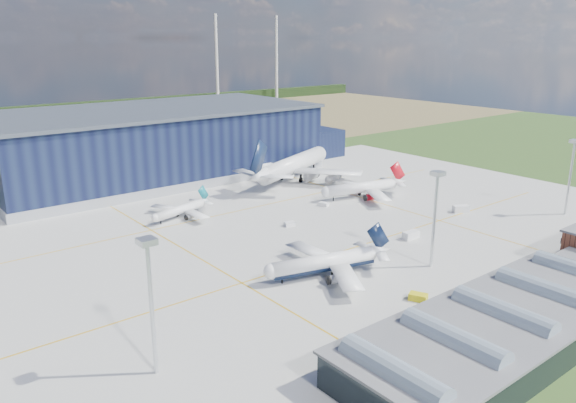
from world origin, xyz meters
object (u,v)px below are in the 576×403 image
Objects in this scene: airliner_red at (361,182)px; airliner_regional at (179,206)px; gse_tug_c at (337,176)px; light_mast_west at (150,285)px; gse_van_b at (461,209)px; airliner_navy at (324,254)px; light_mast_center at (436,204)px; airliner_widebody at (293,156)px; gse_cart_a at (324,204)px; gse_cart_b at (290,224)px; car_b at (513,284)px; gse_van_a at (411,235)px; car_a at (537,273)px; gse_tug_a at (418,297)px; hangar at (160,145)px; light_mast_east at (572,165)px.

airliner_regional is at bearing -2.99° from airliner_red.
light_mast_west is at bearing -131.54° from gse_tug_c.
gse_van_b is (70.36, -49.02, -2.74)m from airliner_regional.
airliner_navy is 66.16m from gse_van_b.
airliner_widebody is at bearing 72.05° from light_mast_center.
gse_tug_c is at bearing 169.99° from airliner_regional.
gse_cart_b reaches higher than gse_cart_a.
gse_cart_b is 0.80× the size of car_b.
gse_van_a is 1.55× the size of car_a.
airliner_widebody reaches higher than gse_tug_a.
airliner_navy is at bearing -121.25° from gse_tug_c.
hangar is 81.87m from airliner_red.
light_mast_center reaches higher than car_b.
car_a is at bearing -172.89° from gse_van_a.
car_a is at bearing -50.41° from light_mast_center.
hangar is 49.86× the size of gse_tug_c.
gse_cart_b is (-50.19, -33.46, 0.01)m from gse_tug_c.
gse_van_a is 1.69× the size of gse_tug_c.
gse_cart_a is at bearing -2.58° from gse_van_a.
airliner_regional reaches higher than gse_tug_a.
light_mast_center is 23.78m from car_b.
airliner_regional is at bearing 53.76° from gse_cart_b.
light_mast_west is at bearing 180.00° from light_mast_center.
airliner_navy is at bearing 39.97° from car_a.
gse_cart_a is (20.69, -72.45, -11.00)m from hangar.
gse_tug_a is 37.26m from gse_van_a.
gse_van_b is at bearing 10.62° from light_mast_west.
gse_van_a is (-16.27, -69.72, -8.27)m from airliner_widebody.
gse_tug_c is (-22.28, 77.10, -14.80)m from light_mast_east.
light_mast_center reaches higher than airliner_red.
gse_cart_a is 70.37m from car_a.
gse_van_b is 1.29× the size of car_b.
airliner_navy reaches higher than gse_tug_c.
car_b is (-38.01, -95.10, -0.02)m from gse_tug_c.
light_mast_center is at bearing 74.44° from airliner_red.
gse_van_b is at bearing -100.76° from airliner_widebody.
light_mast_center is 27.70m from car_a.
airliner_red reaches higher than gse_tug_c.
gse_cart_b is (9.07, 53.17, -0.11)m from gse_tug_a.
car_b is at bearing -75.35° from light_mast_center.
gse_cart_a is 42.33m from gse_van_b.
car_a is (-27.83, -95.10, -0.10)m from gse_tug_c.
airliner_navy is 0.97× the size of airliner_red.
gse_tug_a is 1.21× the size of gse_cart_b.
airliner_widebody is 11.68× the size of gse_van_a.
airliner_regional is 67.66m from gse_van_a.
gse_tug_a is at bearing -150.04° from light_mast_center.
gse_tug_c is (0.80, 56.12, -0.48)m from gse_van_b.
car_b is (12.18, -61.64, -0.03)m from gse_cart_b.
car_a is (22.08, -142.80, -11.08)m from hangar.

